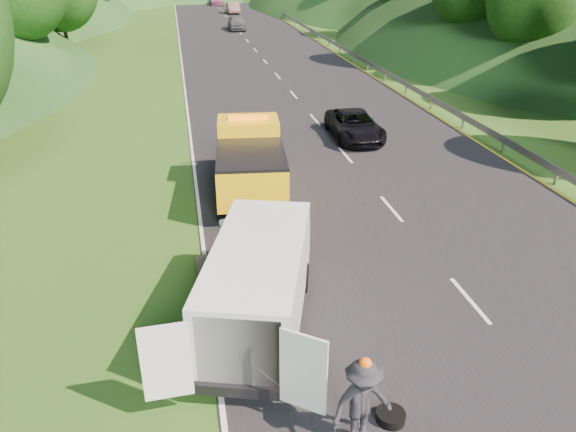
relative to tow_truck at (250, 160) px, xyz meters
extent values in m
plane|color=#38661E|center=(1.84, -6.46, -1.35)|extent=(320.00, 320.00, 0.00)
cube|color=black|center=(4.84, 33.54, -1.34)|extent=(14.00, 200.00, 0.02)
cube|color=gray|center=(12.14, 46.04, -1.35)|extent=(0.06, 140.00, 1.52)
cylinder|color=black|center=(-0.83, 2.21, -0.81)|extent=(0.49, 1.13, 1.09)
cylinder|color=black|center=(1.24, 2.01, -0.81)|extent=(0.49, 1.13, 1.09)
cylinder|color=black|center=(-1.25, -2.14, -0.81)|extent=(0.49, 1.13, 1.09)
cylinder|color=black|center=(0.82, -2.34, -0.81)|extent=(0.49, 1.13, 1.09)
cube|color=yellow|center=(0.11, 1.19, 0.23)|extent=(2.51, 1.97, 2.08)
cube|color=yellow|center=(-0.12, -1.26, -0.04)|extent=(2.76, 3.94, 1.42)
cube|color=black|center=(-0.12, -1.26, 0.73)|extent=(2.76, 3.94, 0.11)
cube|color=black|center=(0.24, 2.50, -0.37)|extent=(2.31, 1.52, 0.77)
cube|color=black|center=(0.30, 3.15, -0.59)|extent=(2.31, 0.44, 0.55)
cube|color=yellow|center=(0.28, 2.88, 0.34)|extent=(2.26, 1.07, 1.20)
cube|color=orange|center=(0.11, 1.19, 1.33)|extent=(1.55, 0.42, 0.18)
cube|color=black|center=(0.19, 1.95, 0.62)|extent=(2.08, 0.29, 0.99)
cylinder|color=black|center=(-1.26, -6.56, -0.95)|extent=(0.53, 0.87, 0.82)
cylinder|color=black|center=(0.50, -7.10, -0.95)|extent=(0.53, 0.87, 0.82)
cylinder|color=black|center=(-2.27, -9.88, -0.95)|extent=(0.53, 0.87, 0.82)
cylinder|color=black|center=(-0.51, -10.42, -0.95)|extent=(0.53, 0.87, 0.82)
cube|color=silver|center=(-0.91, -8.59, 0.02)|extent=(3.55, 5.69, 1.89)
cube|color=silver|center=(-0.10, -5.90, -0.38)|extent=(2.22, 1.47, 1.02)
cube|color=black|center=(-0.16, -6.10, 0.43)|extent=(1.91, 0.88, 0.85)
cube|color=black|center=(-1.67, -11.08, 0.02)|extent=(1.69, 0.60, 1.63)
cube|color=silver|center=(-3.07, -11.13, 0.02)|extent=(0.97, 0.11, 1.74)
cube|color=silver|center=(-0.53, -11.91, 0.02)|extent=(0.81, 0.63, 1.74)
cube|color=black|center=(-1.70, -11.18, -0.89)|extent=(2.00, 0.74, 0.26)
imported|color=white|center=(-1.44, -5.35, -1.35)|extent=(0.56, 0.66, 1.54)
imported|color=tan|center=(-0.15, -6.25, -1.35)|extent=(0.61, 0.60, 0.99)
cube|color=#50493C|center=(-2.18, -5.71, -1.06)|extent=(0.39, 0.27, 0.58)
cylinder|color=black|center=(1.23, -12.10, -1.35)|extent=(0.59, 0.59, 0.20)
imported|color=black|center=(5.97, 5.91, -1.35)|extent=(2.36, 4.85, 1.33)
imported|color=#47484C|center=(4.71, 48.23, -1.35)|extent=(1.90, 4.72, 1.61)
imported|color=brown|center=(6.21, 66.87, -1.35)|extent=(1.65, 4.75, 1.56)
imported|color=#974B68|center=(4.88, 80.92, -1.35)|extent=(2.15, 5.28, 1.53)
camera|label=1|loc=(-2.38, -19.97, 7.23)|focal=35.00mm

